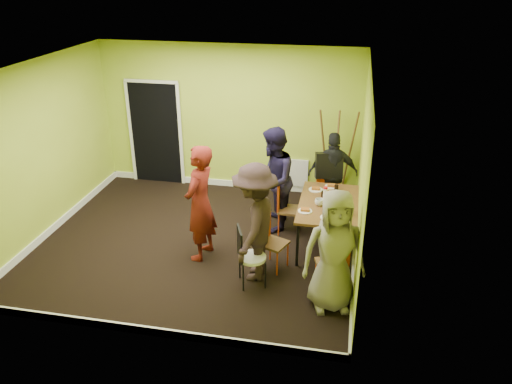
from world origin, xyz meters
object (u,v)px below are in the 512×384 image
(person_standing, at_px, (200,203))
(dining_table, at_px, (329,206))
(person_left_near, at_px, (255,223))
(chair_front_end, at_px, (333,262))
(chair_left_far, at_px, (285,205))
(thermos, at_px, (325,195))
(person_back_end, at_px, (333,173))
(person_front_end, at_px, (334,251))
(chair_back_end, at_px, (329,172))
(easel, at_px, (336,156))
(person_left_far, at_px, (273,180))
(chair_left_near, at_px, (270,237))
(blue_bottle, at_px, (347,209))
(orange_bottle, at_px, (329,193))
(chair_bentwood, at_px, (248,254))

(person_standing, bearing_deg, dining_table, 119.97)
(person_left_near, bearing_deg, chair_front_end, 81.00)
(chair_left_far, relative_size, thermos, 3.99)
(person_standing, bearing_deg, chair_left_far, 140.78)
(person_back_end, xyz_separation_m, person_front_end, (0.16, -2.75, 0.09))
(chair_left_far, bearing_deg, chair_back_end, 138.83)
(easel, bearing_deg, chair_front_end, -87.51)
(person_left_far, bearing_deg, easel, 140.14)
(chair_left_far, relative_size, person_front_end, 0.53)
(chair_left_far, bearing_deg, dining_table, 65.95)
(chair_left_far, bearing_deg, chair_left_near, -5.09)
(chair_left_far, bearing_deg, blue_bottle, 56.10)
(orange_bottle, height_order, person_front_end, person_front_end)
(chair_back_end, distance_m, person_front_end, 2.63)
(easel, bearing_deg, chair_back_end, -98.18)
(dining_table, relative_size, chair_left_near, 1.72)
(person_left_near, bearing_deg, chair_bentwood, -10.49)
(person_left_far, distance_m, person_left_near, 1.46)
(chair_bentwood, bearing_deg, chair_front_end, 65.63)
(chair_left_far, distance_m, chair_front_end, 1.85)
(chair_front_end, height_order, person_left_near, person_left_near)
(chair_left_far, distance_m, orange_bottle, 0.76)
(chair_left_near, bearing_deg, person_left_far, -150.66)
(chair_left_near, relative_size, person_front_end, 0.52)
(chair_left_far, bearing_deg, easel, 151.07)
(person_standing, xyz_separation_m, person_front_end, (2.01, -0.86, -0.07))
(thermos, height_order, orange_bottle, thermos)
(chair_left_near, xyz_separation_m, chair_front_end, (0.95, -0.55, 0.04))
(dining_table, height_order, person_left_far, person_left_far)
(chair_back_end, relative_size, chair_front_end, 1.21)
(chair_back_end, height_order, person_left_far, person_left_far)
(thermos, height_order, blue_bottle, thermos)
(dining_table, xyz_separation_m, easel, (0.02, 1.71, 0.18))
(dining_table, relative_size, person_front_end, 0.90)
(dining_table, xyz_separation_m, chair_left_near, (-0.79, -0.77, -0.21))
(person_back_end, bearing_deg, orange_bottle, 81.17)
(chair_left_near, height_order, person_back_end, person_back_end)
(chair_left_far, height_order, easel, easel)
(chair_left_near, bearing_deg, thermos, 159.52)
(chair_front_end, bearing_deg, dining_table, 79.55)
(dining_table, distance_m, chair_left_far, 0.80)
(chair_back_end, height_order, person_left_near, person_left_near)
(dining_table, distance_m, person_left_near, 1.43)
(chair_back_end, height_order, chair_bentwood, chair_back_end)
(chair_left_near, distance_m, person_front_end, 1.27)
(easel, xyz_separation_m, person_front_end, (0.14, -3.25, -0.04))
(chair_left_near, distance_m, easel, 2.64)
(chair_left_far, bearing_deg, person_standing, -49.93)
(dining_table, height_order, thermos, thermos)
(chair_left_near, relative_size, chair_bentwood, 0.98)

